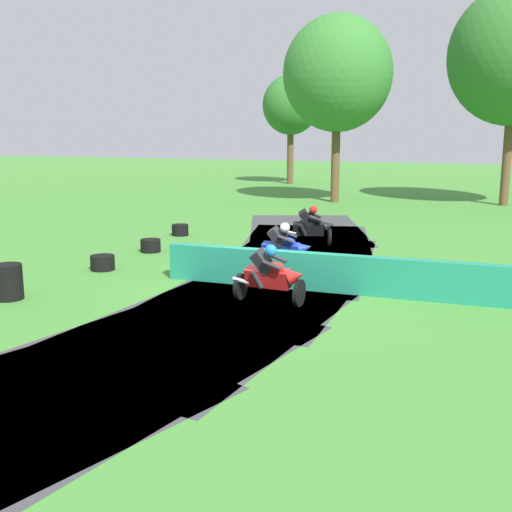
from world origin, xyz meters
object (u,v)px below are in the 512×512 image
at_px(motorcycle_lead_red, 271,275).
at_px(motorcycle_trailing_black, 311,227).
at_px(tire_stack_mid_a, 8,282).
at_px(tire_stack_far, 151,246).
at_px(tire_stack_extra_a, 180,230).
at_px(tire_stack_mid_b, 103,263).
at_px(motorcycle_chase_blue, 284,248).

xyz_separation_m(motorcycle_lead_red, motorcycle_trailing_black, (-1.00, 6.95, 0.00)).
distance_m(tire_stack_mid_a, tire_stack_far, 6.00).
distance_m(motorcycle_lead_red, tire_stack_extra_a, 9.55).
height_order(motorcycle_lead_red, tire_stack_extra_a, motorcycle_lead_red).
height_order(tire_stack_mid_b, tire_stack_far, same).
bearing_deg(motorcycle_chase_blue, motorcycle_lead_red, -77.45).
xyz_separation_m(motorcycle_trailing_black, tire_stack_extra_a, (-4.98, 0.48, -0.45)).
relative_size(tire_stack_mid_b, tire_stack_far, 1.05).
bearing_deg(tire_stack_extra_a, motorcycle_lead_red, -51.14).
bearing_deg(motorcycle_trailing_black, tire_stack_mid_a, -118.36).
distance_m(motorcycle_lead_red, tire_stack_far, 6.97).
xyz_separation_m(motorcycle_chase_blue, motorcycle_trailing_black, (-0.32, 3.89, -0.00)).
xyz_separation_m(motorcycle_lead_red, tire_stack_far, (-5.44, 4.34, -0.44)).
bearing_deg(tire_stack_far, tire_stack_mid_b, -88.86).
bearing_deg(tire_stack_mid_a, motorcycle_lead_red, 16.31).
xyz_separation_m(tire_stack_mid_a, tire_stack_far, (0.21, 5.99, -0.20)).
bearing_deg(tire_stack_mid_b, tire_stack_far, 91.14).
distance_m(tire_stack_mid_a, tire_stack_extra_a, 9.08).
xyz_separation_m(motorcycle_lead_red, tire_stack_extra_a, (-5.98, 7.42, -0.44)).
distance_m(motorcycle_lead_red, motorcycle_chase_blue, 3.13).
height_order(motorcycle_chase_blue, tire_stack_mid_a, motorcycle_chase_blue).
relative_size(tire_stack_mid_b, tire_stack_extra_a, 1.10).
relative_size(motorcycle_chase_blue, tire_stack_mid_b, 2.58).
relative_size(motorcycle_trailing_black, tire_stack_mid_b, 2.64).
height_order(tire_stack_mid_a, tire_stack_far, tire_stack_mid_a).
xyz_separation_m(motorcycle_lead_red, motorcycle_chase_blue, (-0.68, 3.06, 0.01)).
relative_size(motorcycle_trailing_black, tire_stack_far, 2.77).
height_order(motorcycle_lead_red, motorcycle_trailing_black, motorcycle_trailing_black).
bearing_deg(tire_stack_far, tire_stack_mid_a, -92.00).
height_order(motorcycle_chase_blue, motorcycle_trailing_black, motorcycle_chase_blue).
distance_m(motorcycle_trailing_black, tire_stack_far, 5.16).
height_order(motorcycle_chase_blue, tire_stack_far, motorcycle_chase_blue).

